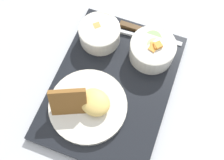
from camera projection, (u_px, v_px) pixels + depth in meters
The scene contains 7 objects.
ground_plane at pixel (112, 87), 0.77m from camera, with size 4.00×4.00×0.00m, color silver.
serving_tray at pixel (112, 86), 0.76m from camera, with size 0.43×0.32×0.02m.
bowl_salad at pixel (152, 49), 0.76m from camera, with size 0.12×0.12×0.07m.
bowl_soup at pixel (100, 33), 0.78m from camera, with size 0.12×0.12×0.05m.
plate_main at pixel (87, 105), 0.71m from camera, with size 0.20×0.20×0.09m.
knife at pixel (138, 30), 0.82m from camera, with size 0.02×0.19×0.02m.
spoon at pixel (142, 37), 0.81m from camera, with size 0.04×0.16×0.01m.
Camera 1 is at (0.28, 0.10, 0.71)m, focal length 45.00 mm.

